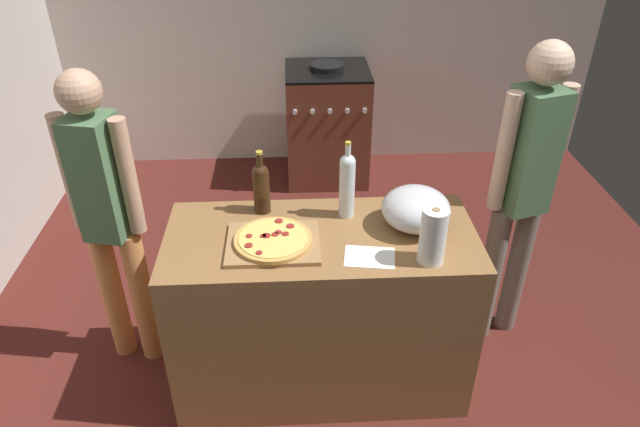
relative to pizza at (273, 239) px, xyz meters
The scene contains 13 objects.
ground_plane 1.42m from the pizza, 74.43° to the left, with size 4.68×3.71×0.02m, color #511E19.
kitchen_wall_rear 2.69m from the pizza, 83.77° to the left, with size 4.68×0.10×2.60m, color beige.
counter 0.52m from the pizza, 16.94° to the left, with size 1.39×0.62×0.89m, color olive.
cutting_board 0.02m from the pizza, 62.49° to the right, with size 0.40×0.32×0.02m, color #9E7247.
pizza is the anchor object (origin of this frame).
mixing_bowl 0.65m from the pizza, ahead, with size 0.31×0.31×0.19m.
paper_towel_roll 0.68m from the pizza, 12.55° to the right, with size 0.11×0.11×0.25m.
wine_bottle_clear 0.30m from the pizza, 100.86° to the left, with size 0.08×0.08×0.31m.
wine_bottle_green 0.43m from the pizza, 33.44° to the left, with size 0.07×0.07×0.38m.
recipe_sheet 0.42m from the pizza, 15.11° to the right, with size 0.21×0.15×0.00m, color white.
stove 2.32m from the pizza, 80.42° to the left, with size 0.65×0.62×0.96m.
person_in_stripes 0.83m from the pizza, 159.92° to the left, with size 0.35×0.24×1.59m.
person_in_red 1.27m from the pizza, 16.36° to the left, with size 0.36×0.25×1.66m.
Camera 1 is at (-0.19, -1.48, 2.33)m, focal length 31.88 mm.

